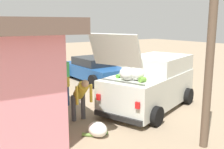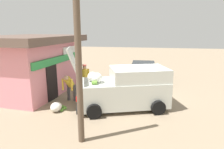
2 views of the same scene
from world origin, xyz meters
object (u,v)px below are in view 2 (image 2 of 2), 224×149
object	(u,v)px
storefront_bar	(31,63)
vendor_standing	(85,77)
parked_sedan	(143,72)
paint_bucket	(82,81)
customer_bending	(69,85)
unloaded_banana_pile	(57,107)
delivery_van	(125,88)

from	to	relation	value
storefront_bar	vendor_standing	world-z (taller)	storefront_bar
parked_sedan	vendor_standing	world-z (taller)	vendor_standing
storefront_bar	paint_bucket	distance (m)	3.44
customer_bending	paint_bucket	xyz separation A→B (m)	(3.31, 0.55, -0.72)
storefront_bar	vendor_standing	distance (m)	3.16
vendor_standing	unloaded_banana_pile	xyz separation A→B (m)	(-2.89, 0.39, -0.73)
vendor_standing	paint_bucket	distance (m)	1.97
vendor_standing	paint_bucket	size ratio (longest dim) A/B	5.20
storefront_bar	parked_sedan	bearing A→B (deg)	-58.35
parked_sedan	vendor_standing	distance (m)	4.70
delivery_van	parked_sedan	world-z (taller)	delivery_van
vendor_standing	customer_bending	xyz separation A→B (m)	(-1.67, 0.24, -0.04)
storefront_bar	delivery_van	world-z (taller)	storefront_bar
vendor_standing	customer_bending	size ratio (longest dim) A/B	1.13
parked_sedan	unloaded_banana_pile	distance (m)	7.26
delivery_van	unloaded_banana_pile	xyz separation A→B (m)	(-1.01, 2.96, -0.75)
parked_sedan	paint_bucket	world-z (taller)	parked_sedan
customer_bending	unloaded_banana_pile	xyz separation A→B (m)	(-1.22, 0.14, -0.69)
delivery_van	customer_bending	xyz separation A→B (m)	(0.21, 2.82, -0.06)
parked_sedan	paint_bucket	size ratio (longest dim) A/B	14.34
storefront_bar	customer_bending	world-z (taller)	storefront_bar
parked_sedan	customer_bending	size ratio (longest dim) A/B	3.11
delivery_van	customer_bending	bearing A→B (deg)	85.80
parked_sedan	paint_bucket	xyz separation A→B (m)	(-1.75, 4.03, -0.46)
customer_bending	vendor_standing	bearing A→B (deg)	-8.25
customer_bending	paint_bucket	world-z (taller)	customer_bending
storefront_bar	vendor_standing	size ratio (longest dim) A/B	3.90
paint_bucket	vendor_standing	bearing A→B (deg)	-154.19
delivery_van	paint_bucket	xyz separation A→B (m)	(3.51, 3.36, -0.79)
parked_sedan	customer_bending	bearing A→B (deg)	145.45
customer_bending	storefront_bar	bearing A→B (deg)	66.76
delivery_van	vendor_standing	distance (m)	3.19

